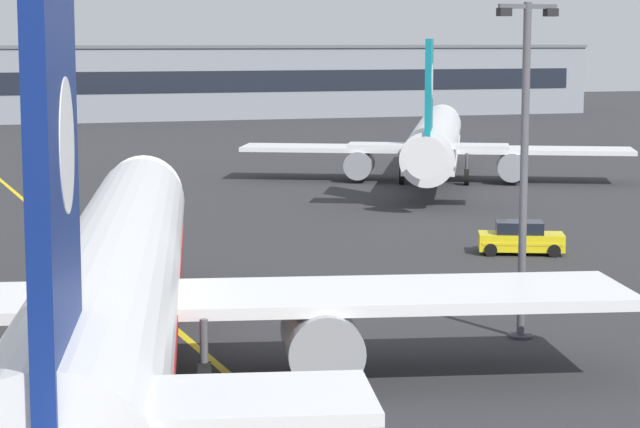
% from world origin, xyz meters
% --- Properties ---
extents(taxiway_centreline, '(9.22, 179.79, 0.01)m').
position_xyz_m(taxiway_centreline, '(0.00, 30.00, 0.00)').
color(taxiway_centreline, yellow).
rests_on(taxiway_centreline, ground).
extents(airliner_foreground, '(32.28, 41.12, 11.65)m').
position_xyz_m(airliner_foreground, '(-2.58, 8.17, 3.37)').
color(airliner_foreground, white).
rests_on(airliner_foreground, ground).
extents(airliner_background, '(28.41, 35.60, 10.68)m').
position_xyz_m(airliner_background, '(29.03, 57.05, 3.09)').
color(airliner_background, white).
rests_on(airliner_background, ground).
extents(apron_lamp_post, '(2.24, 0.90, 11.90)m').
position_xyz_m(apron_lamp_post, '(12.23, 10.49, 6.25)').
color(apron_lamp_post, '#515156').
rests_on(apron_lamp_post, ground).
extents(service_car_fifth, '(4.57, 3.29, 1.79)m').
position_xyz_m(service_car_fifth, '(20.45, 26.44, 0.77)').
color(service_car_fifth, yellow).
rests_on(service_car_fifth, ground).
extents(safety_cone_by_nose_gear, '(0.44, 0.44, 0.55)m').
position_xyz_m(safety_cone_by_nose_gear, '(-2.39, 25.42, 0.26)').
color(safety_cone_by_nose_gear, orange).
rests_on(safety_cone_by_nose_gear, ground).
extents(terminal_building, '(151.37, 12.40, 9.91)m').
position_xyz_m(terminal_building, '(10.10, 139.06, 4.96)').
color(terminal_building, gray).
rests_on(terminal_building, ground).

